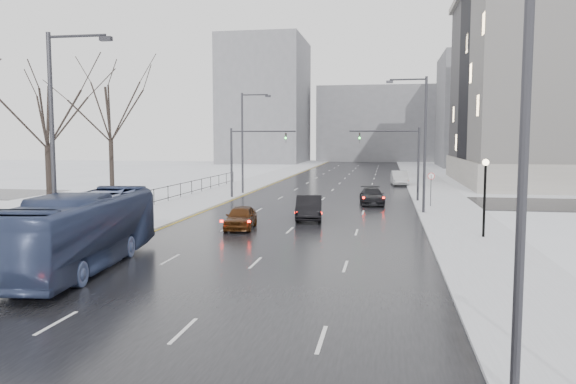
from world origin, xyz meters
The scene contains 24 objects.
road centered at (0.00, 60.00, 0.02)m, with size 16.00×150.00×0.04m, color black.
cross_road centered at (0.00, 48.00, 0.02)m, with size 130.00×10.00×0.04m, color black.
sidewalk_left centered at (-10.50, 60.00, 0.08)m, with size 5.00×150.00×0.16m, color silver.
sidewalk_right centered at (10.50, 60.00, 0.08)m, with size 5.00×150.00×0.16m, color silver.
park_strip centered at (-20.00, 60.00, 0.06)m, with size 14.00×150.00×0.12m, color white.
tree_park_d centered at (-17.80, 34.00, 0.00)m, with size 8.75×8.75×12.50m, color black, non-canonical shape.
tree_park_e centered at (-18.20, 44.00, 0.00)m, with size 9.45×9.45×13.50m, color black, non-canonical shape.
iron_fence centered at (-13.00, 30.00, 0.91)m, with size 0.06×70.00×1.30m.
streetlight_r_near centered at (8.17, 10.00, 5.62)m, with size 2.95×0.25×10.00m.
streetlight_r_mid centered at (8.17, 40.00, 5.62)m, with size 2.95×0.25×10.00m.
streetlight_l_near centered at (-8.17, 20.00, 5.62)m, with size 2.95×0.25×10.00m.
streetlight_l_far centered at (-8.17, 52.00, 5.62)m, with size 2.95×0.25×10.00m.
lamppost_r_mid centered at (11.00, 30.00, 2.94)m, with size 0.36×0.36×4.28m.
mast_signal_right centered at (7.33, 48.00, 4.11)m, with size 6.10×0.33×6.50m.
mast_signal_left centered at (-7.33, 48.00, 4.11)m, with size 6.10×0.33×6.50m.
no_uturn_sign centered at (9.20, 44.00, 2.30)m, with size 0.60×0.06×2.70m.
bldg_far_right centered at (28.00, 115.00, 11.00)m, with size 24.00×20.00×22.00m, color slate.
bldg_far_left centered at (-22.00, 125.00, 14.00)m, with size 18.00×22.00×28.00m, color slate.
bldg_far_center centered at (4.00, 140.00, 9.00)m, with size 30.00×18.00×18.00m, color slate.
bus centered at (-7.00, 19.74, 1.65)m, with size 2.71×11.56×3.22m, color navy.
sedan_center_near centered at (-3.07, 31.08, 0.75)m, with size 1.67×4.16×1.42m, color #3E1F0A.
sedan_right_near centered at (0.50, 35.80, 0.86)m, with size 1.73×4.95×1.63m, color black.
sedan_right_far centered at (4.50, 45.50, 0.73)m, with size 1.94×4.76×1.38m, color black.
sedan_right_distant centered at (7.20, 65.68, 0.88)m, with size 1.78×5.11×1.68m, color #AEB0B3.
Camera 1 is at (5.69, -1.92, 5.56)m, focal length 35.00 mm.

